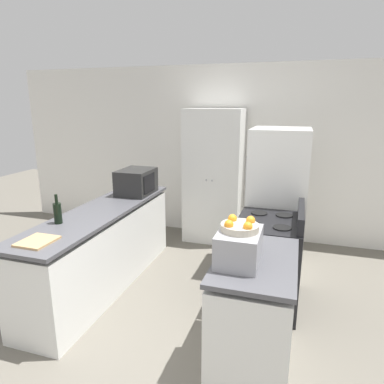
{
  "coord_description": "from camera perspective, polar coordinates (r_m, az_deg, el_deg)",
  "views": [
    {
      "loc": [
        1.14,
        -1.8,
        2.04
      ],
      "look_at": [
        0.0,
        1.83,
        1.05
      ],
      "focal_mm": 32.0,
      "sensor_mm": 36.0,
      "label": 1
    }
  ],
  "objects": [
    {
      "name": "microwave",
      "position": [
        4.44,
        -9.25,
        1.71
      ],
      "size": [
        0.4,
        0.51,
        0.32
      ],
      "color": "black",
      "rests_on": "counter_left"
    },
    {
      "name": "counter_right",
      "position": [
        2.89,
        10.23,
        -19.3
      ],
      "size": [
        0.6,
        0.99,
        0.91
      ],
      "color": "silver",
      "rests_on": "ground_plane"
    },
    {
      "name": "stove",
      "position": [
        3.67,
        12.47,
        -11.24
      ],
      "size": [
        0.66,
        0.8,
        1.07
      ],
      "color": "black",
      "rests_on": "ground_plane"
    },
    {
      "name": "cutting_board",
      "position": [
        3.17,
        -24.39,
        -7.5
      ],
      "size": [
        0.26,
        0.29,
        0.02
      ],
      "color": "tan",
      "rests_on": "counter_left"
    },
    {
      "name": "pantry_cabinet",
      "position": [
        5.1,
        3.62,
        2.6
      ],
      "size": [
        0.83,
        0.55,
        1.97
      ],
      "color": "white",
      "rests_on": "ground_plane"
    },
    {
      "name": "counter_left",
      "position": [
        4.05,
        -14.65,
        -9.22
      ],
      "size": [
        0.6,
        2.42,
        0.91
      ],
      "color": "silver",
      "rests_on": "ground_plane"
    },
    {
      "name": "wall_back",
      "position": [
        5.34,
        4.95,
        6.53
      ],
      "size": [
        7.0,
        0.06,
        2.6
      ],
      "color": "white",
      "rests_on": "ground_plane"
    },
    {
      "name": "toaster_oven",
      "position": [
        2.54,
        7.79,
        -9.02
      ],
      "size": [
        0.31,
        0.41,
        0.24
      ],
      "color": "#939399",
      "rests_on": "counter_right"
    },
    {
      "name": "wine_bottle",
      "position": [
        3.55,
        -21.49,
        -3.2
      ],
      "size": [
        0.08,
        0.08,
        0.29
      ],
      "color": "black",
      "rests_on": "counter_left"
    },
    {
      "name": "fruit_bowl",
      "position": [
        2.49,
        7.97,
        -5.67
      ],
      "size": [
        0.28,
        0.28,
        0.1
      ],
      "color": "#B2A893",
      "rests_on": "toaster_oven"
    },
    {
      "name": "refrigerator",
      "position": [
        4.29,
        13.98,
        -1.55
      ],
      "size": [
        0.7,
        0.75,
        1.76
      ],
      "color": "white",
      "rests_on": "ground_plane"
    }
  ]
}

